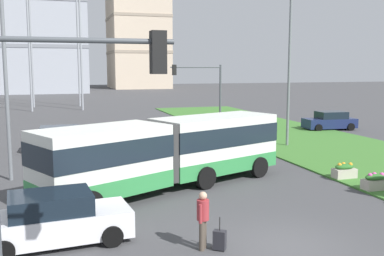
% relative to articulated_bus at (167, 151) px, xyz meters
% --- Properties ---
extents(ground_plane, '(260.00, 260.00, 0.00)m').
position_rel_articulated_bus_xyz_m(ground_plane, '(1.77, -7.38, -1.65)').
color(ground_plane, '#424244').
extents(grass_median, '(10.00, 70.00, 0.08)m').
position_rel_articulated_bus_xyz_m(grass_median, '(12.84, 2.62, -1.61)').
color(grass_median, '#3D752D').
rests_on(grass_median, ground_plane).
extents(articulated_bus, '(11.76, 7.03, 3.00)m').
position_rel_articulated_bus_xyz_m(articulated_bus, '(0.00, 0.00, 0.00)').
color(articulated_bus, silver).
rests_on(articulated_bus, ground).
extents(car_navy_sedan, '(4.52, 2.29, 1.58)m').
position_rel_articulated_bus_xyz_m(car_navy_sedan, '(17.87, 14.05, -0.90)').
color(car_navy_sedan, '#19234C').
rests_on(car_navy_sedan, ground).
extents(car_grey_wagon, '(4.46, 2.14, 1.58)m').
position_rel_articulated_bus_xyz_m(car_grey_wagon, '(-4.27, 10.85, -0.90)').
color(car_grey_wagon, slate).
rests_on(car_grey_wagon, ground).
extents(car_white_van, '(4.54, 2.32, 1.58)m').
position_rel_articulated_bus_xyz_m(car_white_van, '(-4.77, -5.05, -0.90)').
color(car_white_van, silver).
rests_on(car_white_van, ground).
extents(pedestrian_crossing, '(0.38, 0.49, 1.74)m').
position_rel_articulated_bus_xyz_m(pedestrian_crossing, '(-0.65, -6.80, -0.65)').
color(pedestrian_crossing, '#4C4238').
rests_on(pedestrian_crossing, ground).
extents(rolling_suitcase, '(0.43, 0.41, 0.97)m').
position_rel_articulated_bus_xyz_m(rolling_suitcase, '(-0.20, -7.00, -1.34)').
color(rolling_suitcase, '#232328').
rests_on(rolling_suitcase, ground).
extents(flower_planter_1, '(1.10, 0.56, 0.74)m').
position_rel_articulated_bus_xyz_m(flower_planter_1, '(8.44, -3.11, -1.23)').
color(flower_planter_1, '#B7AD9E').
rests_on(flower_planter_1, grass_median).
extents(flower_planter_2, '(1.10, 0.56, 0.74)m').
position_rel_articulated_bus_xyz_m(flower_planter_2, '(8.44, -0.97, -1.23)').
color(flower_planter_2, '#B7AD9E').
rests_on(flower_planter_2, grass_median).
extents(traffic_light_near_left, '(3.35, 0.28, 5.97)m').
position_rel_articulated_bus_xyz_m(traffic_light_near_left, '(-4.67, -10.38, 2.43)').
color(traffic_light_near_left, '#474C51').
rests_on(traffic_light_near_left, ground).
extents(traffic_light_far_right, '(4.16, 0.28, 5.52)m').
position_rel_articulated_bus_xyz_m(traffic_light_far_right, '(6.61, 14.62, 2.20)').
color(traffic_light_far_right, '#474C51').
rests_on(traffic_light_far_right, ground).
extents(streetlight_left, '(0.70, 0.28, 8.99)m').
position_rel_articulated_bus_xyz_m(streetlight_left, '(-6.73, 3.60, 3.29)').
color(streetlight_left, slate).
rests_on(streetlight_left, ground).
extents(streetlight_median, '(0.70, 0.28, 10.11)m').
position_rel_articulated_bus_xyz_m(streetlight_median, '(10.34, 7.90, 3.85)').
color(streetlight_median, slate).
rests_on(streetlight_median, ground).
extents(apartment_tower_westcentre, '(20.84, 17.82, 36.73)m').
position_rel_articulated_bus_xyz_m(apartment_tower_westcentre, '(-7.78, 83.96, 16.73)').
color(apartment_tower_westcentre, '#9EA3AD').
rests_on(apartment_tower_westcentre, ground).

